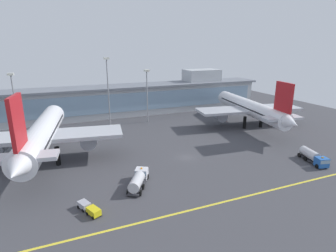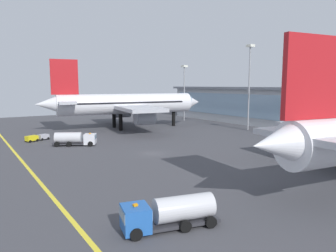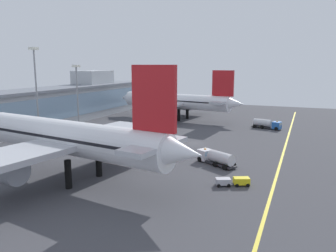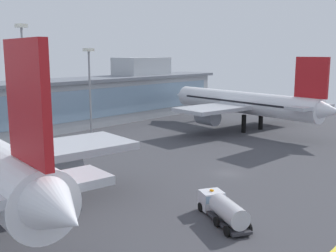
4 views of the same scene
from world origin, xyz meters
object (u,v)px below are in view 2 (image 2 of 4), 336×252
at_px(apron_light_mast_east, 287,83).
at_px(apron_light_mast_west, 249,75).
at_px(apron_light_mast_centre, 184,84).
at_px(fuel_tanker_truck, 76,139).
at_px(service_truck_far, 37,138).
at_px(baggage_tug_near, 167,213).
at_px(airliner_near_left, 127,104).

bearing_deg(apron_light_mast_east, apron_light_mast_west, 171.00).
relative_size(apron_light_mast_centre, apron_light_mast_east, 1.01).
xyz_separation_m(fuel_tanker_truck, service_truck_far, (-10.79, -5.89, -0.72)).
distance_m(baggage_tug_near, apron_light_mast_west, 69.37).
xyz_separation_m(baggage_tug_near, service_truck_far, (-54.72, -0.46, -0.72)).
xyz_separation_m(apron_light_mast_west, apron_light_mast_centre, (-30.03, -0.95, -2.38)).
distance_m(airliner_near_left, apron_light_mast_centre, 29.08).
height_order(airliner_near_left, service_truck_far, airliner_near_left).
xyz_separation_m(airliner_near_left, apron_light_mast_west, (22.05, 28.22, 8.57)).
distance_m(airliner_near_left, baggage_tug_near, 67.84).
relative_size(service_truck_far, apron_light_mast_centre, 0.28).
distance_m(baggage_tug_near, apron_light_mast_centre, 89.21).
distance_m(apron_light_mast_centre, apron_light_mast_east, 44.05).
bearing_deg(baggage_tug_near, apron_light_mast_centre, -113.58).
height_order(airliner_near_left, apron_light_mast_west, apron_light_mast_west).
relative_size(fuel_tanker_truck, baggage_tug_near, 0.97).
bearing_deg(service_truck_far, baggage_tug_near, 66.09).
height_order(airliner_near_left, baggage_tug_near, airliner_near_left).
relative_size(airliner_near_left, fuel_tanker_truck, 5.56).
height_order(apron_light_mast_centre, apron_light_mast_east, apron_light_mast_centre).
xyz_separation_m(fuel_tanker_truck, baggage_tug_near, (43.93, -5.43, 0.00)).
xyz_separation_m(airliner_near_left, fuel_tanker_truck, (18.25, -21.08, -5.79)).
relative_size(fuel_tanker_truck, apron_light_mast_east, 0.45).
bearing_deg(airliner_near_left, apron_light_mast_centre, 25.29).
xyz_separation_m(airliner_near_left, baggage_tug_near, (62.18, -26.51, -5.79)).
height_order(fuel_tanker_truck, baggage_tug_near, same).
xyz_separation_m(baggage_tug_near, apron_light_mast_east, (-26.13, 52.52, 11.86)).
bearing_deg(apron_light_mast_west, fuel_tanker_truck, -94.40).
bearing_deg(fuel_tanker_truck, apron_light_mast_centre, 58.52).
xyz_separation_m(airliner_near_left, apron_light_mast_centre, (-7.99, 27.27, 6.19)).
bearing_deg(apron_light_mast_east, apron_light_mast_centre, 178.35).
distance_m(fuel_tanker_truck, service_truck_far, 12.32).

